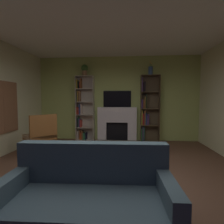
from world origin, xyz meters
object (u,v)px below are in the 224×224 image
(bookshelf_left, at_px, (84,110))
(armchair, at_px, (41,134))
(tv, at_px, (117,99))
(bookshelf_right, at_px, (147,110))
(couch, at_px, (89,207))
(fireplace, at_px, (117,123))
(potted_plant, at_px, (85,69))
(vase_with_flowers, at_px, (150,71))

(bookshelf_left, xyz_separation_m, armchair, (-0.63, -1.82, -0.49))
(tv, bearing_deg, bookshelf_right, -4.30)
(bookshelf_left, relative_size, couch, 1.26)
(fireplace, xyz_separation_m, potted_plant, (-1.10, -0.05, 1.82))
(fireplace, relative_size, armchair, 1.37)
(tv, relative_size, armchair, 0.91)
(bookshelf_left, distance_m, potted_plant, 1.39)
(vase_with_flowers, xyz_separation_m, couch, (-1.11, -4.30, -2.04))
(potted_plant, distance_m, couch, 4.91)
(fireplace, bearing_deg, bookshelf_right, -0.19)
(potted_plant, height_order, vase_with_flowers, vase_with_flowers)
(armchair, bearing_deg, tv, 46.50)
(bookshelf_left, height_order, bookshelf_right, same)
(fireplace, bearing_deg, couch, -90.18)
(tv, xyz_separation_m, armchair, (-1.79, -1.89, -0.88))
(couch, bearing_deg, armchair, 125.15)
(bookshelf_left, relative_size, vase_with_flowers, 4.81)
(vase_with_flowers, bearing_deg, couch, -104.48)
(fireplace, distance_m, armchair, 2.55)
(fireplace, distance_m, bookshelf_left, 1.24)
(fireplace, xyz_separation_m, bookshelf_right, (1.02, -0.00, 0.45))
(bookshelf_right, distance_m, vase_with_flowers, 1.31)
(bookshelf_right, bearing_deg, fireplace, 179.81)
(potted_plant, bearing_deg, couch, -75.86)
(bookshelf_right, bearing_deg, couch, -103.35)
(bookshelf_left, xyz_separation_m, bookshelf_right, (2.18, -0.01, 0.02))
(tv, relative_size, bookshelf_left, 0.43)
(bookshelf_right, height_order, armchair, bookshelf_right)
(couch, bearing_deg, potted_plant, 104.14)
(fireplace, distance_m, potted_plant, 2.13)
(fireplace, height_order, vase_with_flowers, vase_with_flowers)
(vase_with_flowers, height_order, armchair, vase_with_flowers)
(couch, bearing_deg, bookshelf_right, 76.65)
(vase_with_flowers, relative_size, armchair, 0.44)
(bookshelf_right, bearing_deg, tv, 175.70)
(potted_plant, xyz_separation_m, couch, (1.08, -4.30, -2.11))
(couch, bearing_deg, tv, 89.83)
(fireplace, xyz_separation_m, vase_with_flowers, (1.10, -0.05, 1.75))
(fireplace, height_order, couch, fireplace)
(tv, distance_m, armchair, 2.75)
(fireplace, bearing_deg, armchair, -134.63)
(bookshelf_left, xyz_separation_m, potted_plant, (0.07, -0.05, 1.39))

